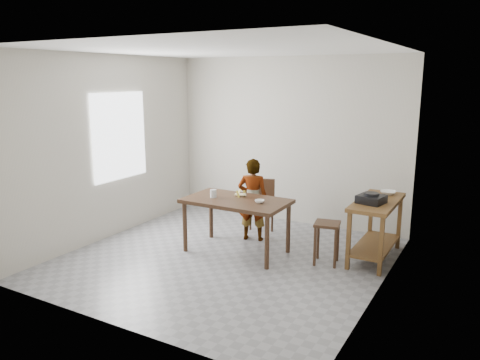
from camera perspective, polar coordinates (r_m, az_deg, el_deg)
The scene contains 17 objects.
floor at distance 6.34m, azimuth -1.81°, elevation -9.73°, with size 4.00×4.00×0.04m, color gray.
ceiling at distance 5.88m, azimuth -2.00°, elevation 15.84°, with size 4.00×4.00×0.04m, color white.
wall_back at distance 7.73m, azimuth 5.94°, elevation 4.78°, with size 4.00×0.04×2.70m, color beige.
wall_front at distance 4.40m, azimuth -15.73°, elevation -1.44°, with size 4.00×0.04×2.70m, color beige.
wall_left at distance 7.21m, azimuth -15.77°, elevation 3.82°, with size 0.04×4.00×2.70m, color beige.
wall_right at distance 5.22m, azimuth 17.41°, elevation 0.59°, with size 0.04×4.00×2.70m, color beige.
window_pane at distance 7.29m, azimuth -14.45°, elevation 5.19°, with size 0.02×1.10×1.30m, color white.
dining_table at distance 6.45m, azimuth -0.44°, elevation -5.60°, with size 1.40×0.80×0.75m, color #3A2517, non-canonical shape.
prep_counter at distance 6.46m, azimuth 16.18°, elevation -5.82°, with size 0.50×1.20×0.80m, color brown, non-canonical shape.
child at distance 6.86m, azimuth 1.56°, elevation -2.41°, with size 0.45×0.29×1.23m, color white.
dining_chair at distance 7.15m, azimuth 2.35°, elevation -3.42°, with size 0.41×0.41×0.84m, color #3A2517, non-canonical shape.
stool at distance 6.19m, azimuth 10.50°, elevation -7.56°, with size 0.31×0.31×0.55m, color #3A2517, non-canonical shape.
glass_tumbler at distance 6.44m, azimuth -3.27°, elevation -1.66°, with size 0.09×0.09×0.11m, color silver.
small_bowl at distance 6.17m, azimuth 2.40°, elevation -2.62°, with size 0.13×0.13×0.04m, color white.
banana at distance 6.48m, azimuth 0.06°, elevation -1.75°, with size 0.19×0.13×0.07m, color gold, non-canonical shape.
serving_bowl at distance 6.71m, azimuth 17.59°, elevation -1.47°, with size 0.21×0.21×0.05m, color white.
gas_burner at distance 6.19m, azimuth 15.72°, elevation -2.25°, with size 0.31×0.31×0.10m, color black.
Camera 1 is at (3.06, -5.01, 2.37)m, focal length 35.00 mm.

